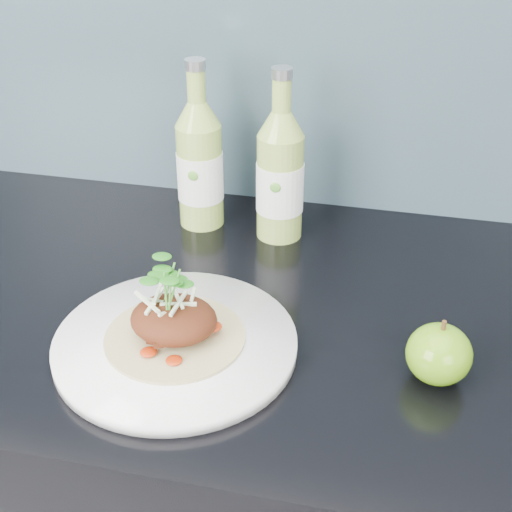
% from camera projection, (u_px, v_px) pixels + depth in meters
% --- Properties ---
extents(dinner_plate, '(0.32, 0.32, 0.02)m').
position_uv_depth(dinner_plate, '(176.00, 344.00, 0.81)').
color(dinner_plate, white).
rests_on(dinner_plate, kitchen_counter).
extents(pork_taco, '(0.16, 0.16, 0.10)m').
position_uv_depth(pork_taco, '(174.00, 318.00, 0.79)').
color(pork_taco, tan).
rests_on(pork_taco, dinner_plate).
extents(green_apple, '(0.09, 0.09, 0.08)m').
position_uv_depth(green_apple, '(439.00, 354.00, 0.75)').
color(green_apple, '#3C7F0D').
rests_on(green_apple, kitchen_counter).
extents(cider_bottle_left, '(0.07, 0.07, 0.25)m').
position_uv_depth(cider_bottle_left, '(200.00, 165.00, 1.02)').
color(cider_bottle_left, '#97B74C').
rests_on(cider_bottle_left, kitchen_counter).
extents(cider_bottle_right, '(0.07, 0.07, 0.25)m').
position_uv_depth(cider_bottle_right, '(280.00, 176.00, 0.99)').
color(cider_bottle_right, '#95B24A').
rests_on(cider_bottle_right, kitchen_counter).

